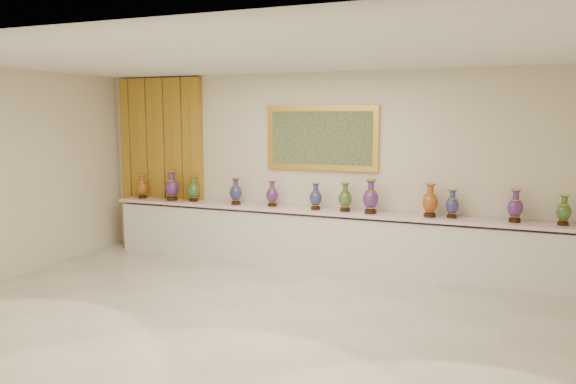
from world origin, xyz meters
name	(u,v)px	position (x,y,z in m)	size (l,w,h in m)	color
ground	(262,313)	(0.00, 0.00, 0.00)	(8.00, 8.00, 0.00)	beige
room	(185,160)	(-2.56, 2.44, 1.58)	(8.00, 8.00, 8.00)	beige
counter	(322,239)	(0.00, 2.27, 0.44)	(7.28, 0.48, 0.90)	white
vase_0	(142,188)	(-3.32, 2.25, 1.08)	(0.25, 0.25, 0.41)	black
vase_1	(172,187)	(-2.69, 2.21, 1.13)	(0.29, 0.29, 0.51)	black
vase_2	(193,190)	(-2.29, 2.25, 1.10)	(0.24, 0.24, 0.44)	black
vase_3	(236,193)	(-1.47, 2.23, 1.09)	(0.26, 0.26, 0.43)	black
vase_4	(272,195)	(-0.85, 2.28, 1.08)	(0.20, 0.20, 0.41)	black
vase_5	(316,198)	(-0.10, 2.23, 1.09)	(0.22, 0.22, 0.42)	black
vase_6	(345,198)	(0.36, 2.25, 1.10)	(0.25, 0.25, 0.44)	black
vase_7	(371,198)	(0.76, 2.21, 1.13)	(0.25, 0.25, 0.50)	black
vase_8	(430,202)	(1.62, 2.24, 1.12)	(0.23, 0.23, 0.48)	black
vase_9	(452,205)	(1.92, 2.28, 1.08)	(0.19, 0.19, 0.41)	black
vase_10	(515,207)	(2.74, 2.28, 1.10)	(0.24, 0.24, 0.45)	black
vase_11	(564,212)	(3.33, 2.28, 1.08)	(0.24, 0.24, 0.41)	black
label_card	(190,202)	(-2.29, 2.13, 0.90)	(0.10, 0.06, 0.00)	white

